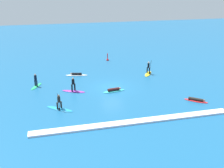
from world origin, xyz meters
TOP-DOWN VIEW (x-y plane):
  - ground_plane at (0.00, 0.00)m, footprint 120.00×120.00m
  - surfer_on_red_board at (8.25, -6.23)m, footprint 2.43×2.15m
  - surfer_on_purple_board at (-4.89, -0.16)m, footprint 2.94×1.85m
  - surfer_on_white_board at (-3.86, 5.86)m, footprint 3.20×1.25m
  - surfer_on_teal_board at (-0.07, -1.28)m, footprint 2.81×1.08m
  - surfer_on_yellow_board at (6.42, 3.99)m, footprint 2.04×2.54m
  - surfer_on_blue_board at (-6.83, -4.68)m, footprint 2.96×2.43m
  - surfer_on_green_board at (-9.39, 2.67)m, footprint 1.63×2.56m
  - marker_buoy at (2.24, 12.55)m, footprint 0.42×0.42m
  - wave_crest at (0.00, -9.28)m, footprint 19.59×0.90m

SIDE VIEW (x-z plane):
  - ground_plane at x=0.00m, z-range 0.00..0.00m
  - wave_crest at x=0.00m, z-range 0.00..0.18m
  - surfer_on_white_board at x=-3.86m, z-range -0.06..0.35m
  - surfer_on_red_board at x=8.25m, z-range -0.05..0.34m
  - surfer_on_teal_board at x=-0.07m, z-range -0.06..0.39m
  - marker_buoy at x=2.24m, z-range -0.46..0.89m
  - surfer_on_blue_board at x=-6.83m, z-range -0.59..1.41m
  - surfer_on_yellow_board at x=6.42m, z-range -0.60..1.49m
  - surfer_on_purple_board at x=-4.89m, z-range -0.42..1.39m
  - surfer_on_green_board at x=-9.39m, z-range -0.33..1.38m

